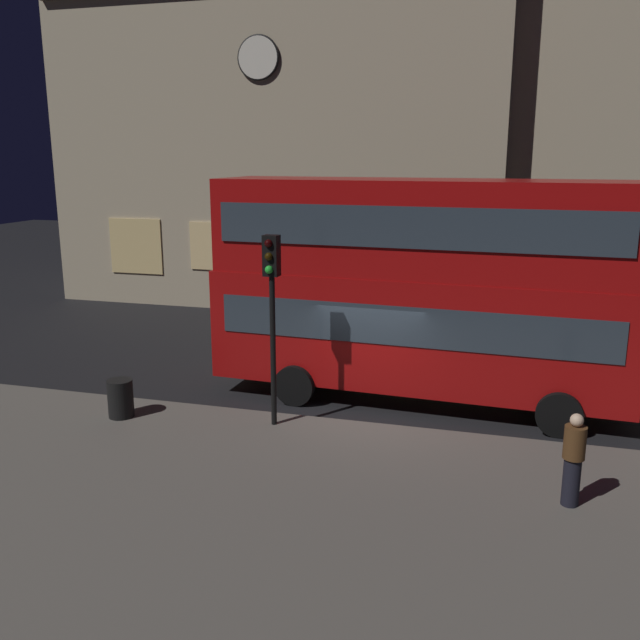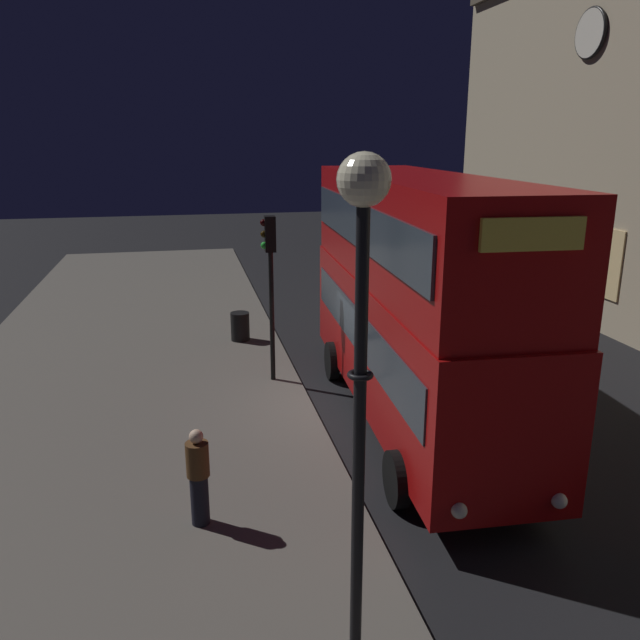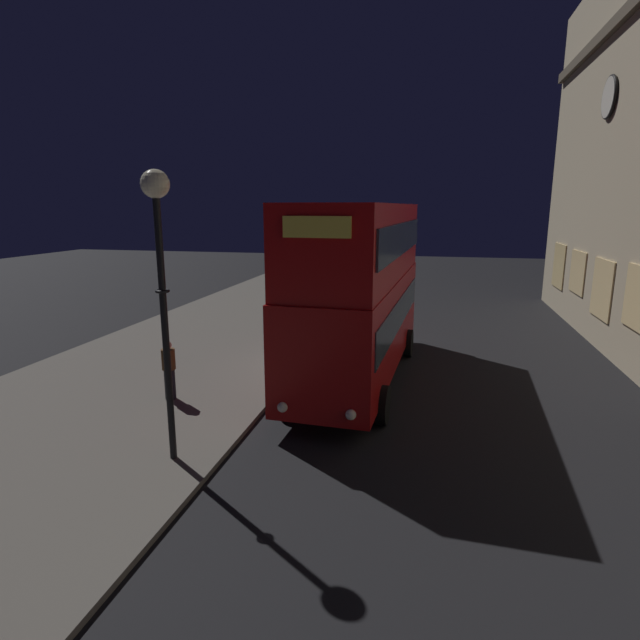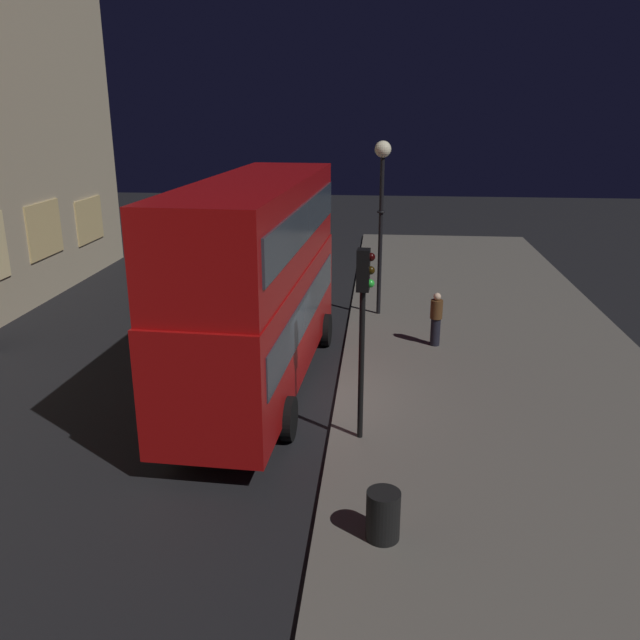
{
  "view_description": "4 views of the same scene",
  "coord_description": "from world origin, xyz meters",
  "px_view_note": "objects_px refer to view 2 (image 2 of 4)",
  "views": [
    {
      "loc": [
        2.96,
        -14.63,
        5.84
      ],
      "look_at": [
        -1.28,
        0.54,
        2.05
      ],
      "focal_mm": 38.55,
      "sensor_mm": 36.0,
      "label": 1
    },
    {
      "loc": [
        13.19,
        -3.41,
        6.02
      ],
      "look_at": [
        -1.6,
        -0.19,
        1.67
      ],
      "focal_mm": 35.55,
      "sensor_mm": 36.0,
      "label": 2
    },
    {
      "loc": [
        15.99,
        3.43,
        5.22
      ],
      "look_at": [
        0.09,
        -0.15,
        1.58
      ],
      "focal_mm": 28.55,
      "sensor_mm": 36.0,
      "label": 3
    },
    {
      "loc": [
        -14.49,
        -1.7,
        6.91
      ],
      "look_at": [
        -0.42,
        -0.37,
        2.31
      ],
      "focal_mm": 36.72,
      "sensor_mm": 36.0,
      "label": 4
    }
  ],
  "objects_px": {
    "double_decker_bus": "(414,290)",
    "street_lamp": "(362,298)",
    "pedestrian": "(198,476)",
    "litter_bin": "(240,326)",
    "traffic_light_near_kerb": "(270,265)"
  },
  "relations": [
    {
      "from": "double_decker_bus",
      "to": "street_lamp",
      "type": "relative_size",
      "value": 1.72
    },
    {
      "from": "double_decker_bus",
      "to": "pedestrian",
      "type": "xyz_separation_m",
      "value": [
        3.25,
        -4.68,
        -2.01
      ]
    },
    {
      "from": "pedestrian",
      "to": "litter_bin",
      "type": "relative_size",
      "value": 1.89
    },
    {
      "from": "double_decker_bus",
      "to": "litter_bin",
      "type": "height_order",
      "value": "double_decker_bus"
    },
    {
      "from": "pedestrian",
      "to": "traffic_light_near_kerb",
      "type": "bearing_deg",
      "value": 94.15
    },
    {
      "from": "double_decker_bus",
      "to": "litter_bin",
      "type": "bearing_deg",
      "value": -150.01
    },
    {
      "from": "pedestrian",
      "to": "litter_bin",
      "type": "xyz_separation_m",
      "value": [
        -9.42,
        1.52,
        -0.4
      ]
    },
    {
      "from": "traffic_light_near_kerb",
      "to": "street_lamp",
      "type": "xyz_separation_m",
      "value": [
        8.98,
        -0.29,
        1.38
      ]
    },
    {
      "from": "double_decker_bus",
      "to": "pedestrian",
      "type": "distance_m",
      "value": 6.04
    },
    {
      "from": "pedestrian",
      "to": "litter_bin",
      "type": "bearing_deg",
      "value": 103.57
    },
    {
      "from": "traffic_light_near_kerb",
      "to": "pedestrian",
      "type": "height_order",
      "value": "traffic_light_near_kerb"
    },
    {
      "from": "traffic_light_near_kerb",
      "to": "pedestrian",
      "type": "distance_m",
      "value": 6.64
    },
    {
      "from": "street_lamp",
      "to": "litter_bin",
      "type": "distance_m",
      "value": 13.04
    },
    {
      "from": "traffic_light_near_kerb",
      "to": "street_lamp",
      "type": "height_order",
      "value": "street_lamp"
    },
    {
      "from": "traffic_light_near_kerb",
      "to": "street_lamp",
      "type": "distance_m",
      "value": 9.09
    }
  ]
}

